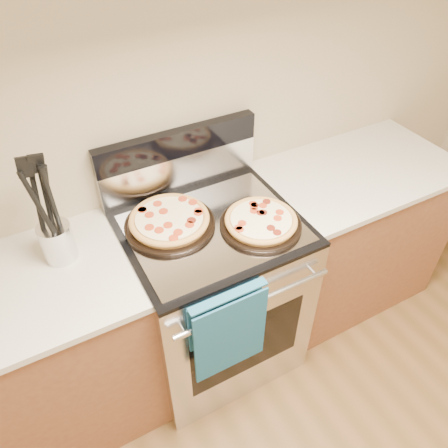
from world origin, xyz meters
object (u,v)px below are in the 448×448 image
range_body (213,295)px  utensil_crock (58,242)px  pepperoni_pizza_back (170,221)px  pepperoni_pizza_front (261,222)px

range_body → utensil_crock: size_ratio=5.66×
range_body → pepperoni_pizza_back: size_ratio=2.37×
pepperoni_pizza_back → pepperoni_pizza_front: (0.34, -0.19, -0.00)m
pepperoni_pizza_back → utensil_crock: bearing=173.6°
pepperoni_pizza_back → utensil_crock: utensil_crock is taller
range_body → pepperoni_pizza_front: size_ratio=2.62×
pepperoni_pizza_front → utensil_crock: 0.82m
utensil_crock → range_body: bearing=-11.2°
utensil_crock → pepperoni_pizza_back: bearing=-6.4°
pepperoni_pizza_front → utensil_crock: (-0.79, 0.24, 0.04)m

